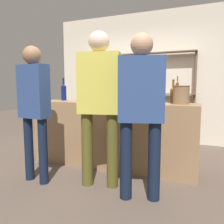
% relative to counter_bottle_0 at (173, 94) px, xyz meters
% --- Properties ---
extents(ground_plane, '(16.00, 16.00, 0.00)m').
position_rel_counter_bottle_0_xyz_m(ground_plane, '(-0.86, -0.14, -1.09)').
color(ground_plane, brown).
extents(bar_counter, '(2.46, 0.52, 0.97)m').
position_rel_counter_bottle_0_xyz_m(bar_counter, '(-0.86, -0.14, -0.61)').
color(bar_counter, '#997551').
rests_on(bar_counter, ground_plane).
extents(back_wall, '(4.06, 0.12, 2.80)m').
position_rel_counter_bottle_0_xyz_m(back_wall, '(-0.86, 1.72, 0.31)').
color(back_wall, beige).
rests_on(back_wall, ground_plane).
extents(back_shelf, '(2.28, 0.18, 1.91)m').
position_rel_counter_bottle_0_xyz_m(back_shelf, '(-0.86, 1.54, 0.17)').
color(back_shelf, brown).
rests_on(back_shelf, ground_plane).
extents(counter_bottle_0, '(0.08, 0.08, 0.33)m').
position_rel_counter_bottle_0_xyz_m(counter_bottle_0, '(0.00, 0.00, 0.00)').
color(counter_bottle_0, brown).
rests_on(counter_bottle_0, bar_counter).
extents(counter_bottle_1, '(0.08, 0.08, 0.34)m').
position_rel_counter_bottle_0_xyz_m(counter_bottle_1, '(-1.07, -0.08, 0.01)').
color(counter_bottle_1, silver).
rests_on(counter_bottle_1, bar_counter).
extents(counter_bottle_2, '(0.08, 0.08, 0.38)m').
position_rel_counter_bottle_0_xyz_m(counter_bottle_2, '(-1.79, -0.01, 0.02)').
color(counter_bottle_2, '#0F1956').
rests_on(counter_bottle_2, bar_counter).
extents(counter_bottle_3, '(0.09, 0.09, 0.33)m').
position_rel_counter_bottle_0_xyz_m(counter_bottle_3, '(-0.63, -0.22, 0.00)').
color(counter_bottle_3, black).
rests_on(counter_bottle_3, bar_counter).
extents(counter_bottle_4, '(0.08, 0.08, 0.34)m').
position_rel_counter_bottle_0_xyz_m(counter_bottle_4, '(-1.25, -0.10, 0.01)').
color(counter_bottle_4, '#0F1956').
rests_on(counter_bottle_4, bar_counter).
extents(wine_glass, '(0.07, 0.07, 0.17)m').
position_rel_counter_bottle_0_xyz_m(wine_glass, '(-0.91, -0.30, 0.00)').
color(wine_glass, silver).
rests_on(wine_glass, bar_counter).
extents(ice_bucket, '(0.22, 0.22, 0.24)m').
position_rel_counter_bottle_0_xyz_m(ice_bucket, '(0.12, -0.11, -0.00)').
color(ice_bucket, '#846647').
rests_on(ice_bucket, bar_counter).
extents(customer_left, '(0.41, 0.22, 1.69)m').
position_rel_counter_bottle_0_xyz_m(customer_left, '(-1.54, -1.01, -0.09)').
color(customer_left, '#121C33').
rests_on(customer_left, ground_plane).
extents(customer_right, '(0.50, 0.32, 1.73)m').
position_rel_counter_bottle_0_xyz_m(customer_right, '(-0.21, -0.96, -0.08)').
color(customer_right, '#121C33').
rests_on(customer_right, ground_plane).
extents(server_behind_counter, '(0.45, 0.24, 1.64)m').
position_rel_counter_bottle_0_xyz_m(server_behind_counter, '(-0.71, 0.61, -0.13)').
color(server_behind_counter, black).
rests_on(server_behind_counter, ground_plane).
extents(customer_center, '(0.52, 0.31, 1.83)m').
position_rel_counter_bottle_0_xyz_m(customer_center, '(-0.74, -0.82, -0.02)').
color(customer_center, brown).
rests_on(customer_center, ground_plane).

